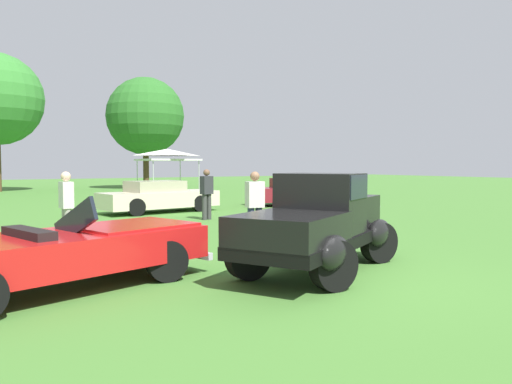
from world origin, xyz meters
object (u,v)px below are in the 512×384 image
neighbor_convertible (67,250)px  canopy_tent_center_field (167,154)px  show_car_cream (159,197)px  spectator_between_cars (66,206)px  feature_pickup_truck (319,222)px  show_car_burgundy (298,192)px  spectator_near_truck (255,205)px  spectator_by_row (207,192)px

neighbor_convertible → canopy_tent_center_field: bearing=64.3°
neighbor_convertible → show_car_cream: size_ratio=1.02×
show_car_cream → spectator_between_cars: spectator_between_cars is taller
spectator_between_cars → canopy_tent_center_field: bearing=60.6°
feature_pickup_truck → neighbor_convertible: 4.11m
show_car_burgundy → canopy_tent_center_field: bearing=111.7°
spectator_between_cars → feature_pickup_truck: bearing=-58.0°
feature_pickup_truck → spectator_near_truck: (0.55, 3.03, 0.05)m
neighbor_convertible → show_car_burgundy: size_ratio=1.03×
spectator_between_cars → spectator_by_row: size_ratio=1.00×
spectator_near_truck → canopy_tent_center_field: bearing=75.2°
spectator_by_row → canopy_tent_center_field: (3.06, 11.26, 1.51)m
show_car_cream → spectator_near_truck: size_ratio=2.79×
show_car_cream → spectator_between_cars: size_ratio=2.79×
spectator_between_cars → spectator_by_row: (5.06, 3.14, 0.00)m
spectator_between_cars → canopy_tent_center_field: 16.60m
spectator_between_cars → spectator_by_row: same height
neighbor_convertible → show_car_cream: (5.39, 10.54, 0.02)m
neighbor_convertible → spectator_near_truck: (4.53, 2.02, 0.33)m
canopy_tent_center_field → spectator_between_cars: bearing=-119.4°
show_car_cream → canopy_tent_center_field: canopy_tent_center_field is taller
spectator_near_truck → spectator_between_cars: same height
spectator_between_cars → neighbor_convertible: bearing=-100.8°
feature_pickup_truck → canopy_tent_center_field: bearing=75.9°
show_car_cream → feature_pickup_truck: bearing=-97.0°
feature_pickup_truck → canopy_tent_center_field: canopy_tent_center_field is taller
show_car_burgundy → spectator_between_cars: (-11.28, -6.43, 0.31)m
neighbor_convertible → show_car_cream: 11.84m
feature_pickup_truck → neighbor_convertible: size_ratio=0.88×
neighbor_convertible → canopy_tent_center_field: (8.89, 18.52, 1.84)m
spectator_by_row → spectator_near_truck: bearing=-104.0°
spectator_by_row → neighbor_convertible: bearing=-128.8°
show_car_cream → spectator_near_truck: 8.57m
spectator_by_row → canopy_tent_center_field: canopy_tent_center_field is taller
neighbor_convertible → feature_pickup_truck: bearing=-14.2°
spectator_near_truck → spectator_by_row: 5.40m
show_car_burgundy → spectator_near_truck: bearing=-131.4°
feature_pickup_truck → spectator_near_truck: 3.08m
neighbor_convertible → show_car_burgundy: neighbor_convertible is taller
canopy_tent_center_field → show_car_burgundy: bearing=-68.3°
show_car_cream → neighbor_convertible: bearing=-117.1°
show_car_cream → spectator_by_row: bearing=-82.2°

